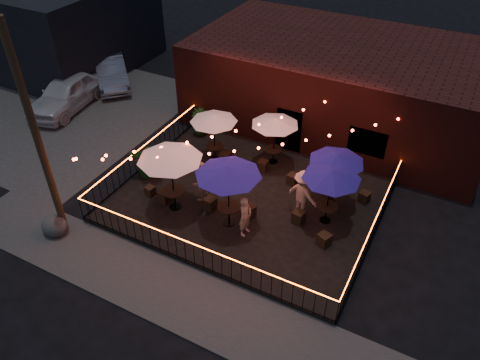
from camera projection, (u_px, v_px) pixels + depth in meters
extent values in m
plane|color=black|center=(224.00, 232.00, 17.48)|extent=(110.00, 110.00, 0.00)
cube|color=black|center=(248.00, 200.00, 18.83)|extent=(10.00, 8.00, 0.15)
cube|color=#3B3836|center=(175.00, 294.00, 15.19)|extent=(18.00, 2.50, 0.05)
cube|color=#3B3836|center=(63.00, 111.00, 24.70)|extent=(11.00, 12.00, 0.02)
cube|color=#3C1410|center=(341.00, 83.00, 22.89)|extent=(14.00, 8.00, 4.00)
cube|color=black|center=(290.00, 131.00, 21.09)|extent=(1.20, 0.24, 2.20)
cube|color=black|center=(368.00, 141.00, 19.50)|extent=(1.60, 0.24, 1.20)
cube|color=black|center=(41.00, 18.00, 28.89)|extent=(12.00, 9.00, 5.00)
cylinder|color=#3E2C19|center=(37.00, 139.00, 15.21)|extent=(0.26, 0.26, 8.00)
cube|color=black|center=(195.00, 264.00, 15.94)|extent=(10.00, 0.04, 0.04)
cube|color=black|center=(193.00, 245.00, 15.38)|extent=(10.00, 0.04, 0.04)
cube|color=#EC4F0B|center=(193.00, 244.00, 15.36)|extent=(10.00, 0.03, 0.02)
cube|color=black|center=(147.00, 163.00, 20.58)|extent=(0.04, 8.00, 0.04)
cube|color=black|center=(144.00, 146.00, 20.02)|extent=(0.04, 8.00, 0.04)
cube|color=#EC4F0B|center=(144.00, 145.00, 20.00)|extent=(0.03, 8.00, 0.02)
cube|color=black|center=(371.00, 238.00, 16.90)|extent=(0.04, 8.00, 0.04)
cube|color=black|center=(376.00, 220.00, 16.33)|extent=(0.04, 8.00, 0.04)
cube|color=#EC4F0B|center=(376.00, 219.00, 16.31)|extent=(0.03, 8.00, 0.02)
cylinder|color=black|center=(175.00, 207.00, 18.39)|extent=(0.49, 0.49, 0.03)
cylinder|color=black|center=(175.00, 199.00, 18.15)|extent=(0.07, 0.07, 0.80)
cylinder|color=black|center=(174.00, 191.00, 17.90)|extent=(0.89, 0.89, 0.04)
cylinder|color=black|center=(172.00, 180.00, 17.58)|extent=(0.05, 0.05, 2.66)
cone|color=silver|center=(170.00, 155.00, 16.87)|extent=(2.47, 2.47, 0.39)
cylinder|color=black|center=(215.00, 158.00, 21.00)|extent=(0.41, 0.41, 0.03)
cylinder|color=black|center=(215.00, 152.00, 20.80)|extent=(0.06, 0.06, 0.67)
cylinder|color=black|center=(215.00, 146.00, 20.59)|extent=(0.75, 0.75, 0.04)
cylinder|color=black|center=(214.00, 138.00, 20.32)|extent=(0.04, 0.04, 2.24)
cone|color=silver|center=(214.00, 118.00, 19.73)|extent=(2.50, 2.50, 0.33)
cylinder|color=black|center=(229.00, 222.00, 17.67)|extent=(0.48, 0.48, 0.03)
cylinder|color=black|center=(229.00, 215.00, 17.43)|extent=(0.07, 0.07, 0.78)
cylinder|color=black|center=(229.00, 207.00, 17.18)|extent=(0.87, 0.87, 0.04)
cylinder|color=black|center=(229.00, 196.00, 16.88)|extent=(0.05, 0.05, 2.62)
cone|color=navy|center=(228.00, 171.00, 16.18)|extent=(3.02, 3.02, 0.38)
cylinder|color=black|center=(273.00, 162.00, 20.81)|extent=(0.41, 0.41, 0.03)
cylinder|color=black|center=(273.00, 155.00, 20.60)|extent=(0.06, 0.06, 0.67)
cylinder|color=black|center=(274.00, 149.00, 20.39)|extent=(0.74, 0.74, 0.04)
cylinder|color=black|center=(274.00, 141.00, 20.13)|extent=(0.04, 0.04, 2.23)
cone|color=silver|center=(275.00, 121.00, 19.53)|extent=(2.13, 2.13, 0.33)
cylinder|color=black|center=(325.00, 220.00, 17.77)|extent=(0.43, 0.43, 0.03)
cylinder|color=black|center=(326.00, 213.00, 17.56)|extent=(0.06, 0.06, 0.70)
cylinder|color=black|center=(327.00, 206.00, 17.34)|extent=(0.78, 0.78, 0.04)
cylinder|color=black|center=(329.00, 197.00, 17.06)|extent=(0.04, 0.04, 2.33)
cone|color=navy|center=(332.00, 175.00, 16.44)|extent=(2.72, 2.72, 0.34)
cylinder|color=black|center=(330.00, 202.00, 18.60)|extent=(0.42, 0.42, 0.03)
cylinder|color=black|center=(331.00, 195.00, 18.40)|extent=(0.06, 0.06, 0.69)
cylinder|color=black|center=(332.00, 188.00, 18.18)|extent=(0.77, 0.77, 0.04)
cylinder|color=black|center=(334.00, 179.00, 17.91)|extent=(0.04, 0.04, 2.30)
cone|color=navy|center=(337.00, 158.00, 17.29)|extent=(2.29, 2.29, 0.34)
cube|color=black|center=(150.00, 191.00, 18.86)|extent=(0.39, 0.39, 0.40)
cube|color=black|center=(165.00, 196.00, 18.52)|extent=(0.47, 0.47, 0.50)
cube|color=black|center=(184.00, 149.00, 21.17)|extent=(0.41, 0.41, 0.48)
cube|color=black|center=(225.00, 158.00, 20.63)|extent=(0.44, 0.44, 0.50)
cube|color=black|center=(210.00, 204.00, 18.17)|extent=(0.49, 0.49, 0.50)
cube|color=black|center=(249.00, 211.00, 17.85)|extent=(0.53, 0.53, 0.47)
cube|color=black|center=(263.00, 166.00, 20.20)|extent=(0.39, 0.39, 0.46)
cube|color=black|center=(293.00, 179.00, 19.44)|extent=(0.43, 0.43, 0.46)
cube|color=black|center=(298.00, 217.00, 17.57)|extent=(0.46, 0.46, 0.49)
cube|color=black|center=(324.00, 240.00, 16.62)|extent=(0.54, 0.54, 0.49)
cube|color=black|center=(324.00, 186.00, 19.11)|extent=(0.38, 0.38, 0.43)
cube|color=black|center=(364.00, 197.00, 18.53)|extent=(0.47, 0.47, 0.45)
imported|color=tan|center=(245.00, 216.00, 16.74)|extent=(0.45, 0.63, 1.63)
imported|color=tan|center=(201.00, 181.00, 18.30)|extent=(0.81, 0.95, 1.71)
imported|color=tan|center=(303.00, 193.00, 17.52)|extent=(1.42, 1.06, 1.96)
imported|color=#0E390C|center=(148.00, 160.00, 19.60)|extent=(1.54, 1.39, 1.53)
imported|color=#183E13|center=(170.00, 152.00, 20.19)|extent=(0.82, 0.68, 1.42)
imported|color=#143812|center=(199.00, 122.00, 22.24)|extent=(0.97, 0.97, 1.34)
cube|color=#0B44A7|center=(159.00, 165.00, 19.92)|extent=(0.72, 0.59, 0.83)
cube|color=silver|center=(158.00, 157.00, 19.65)|extent=(0.77, 0.64, 0.05)
ellipsoid|color=#43433F|center=(54.00, 226.00, 17.22)|extent=(1.00, 0.86, 0.74)
imported|color=silver|center=(67.00, 93.00, 24.53)|extent=(2.73, 5.28, 1.72)
imported|color=gray|center=(111.00, 71.00, 26.85)|extent=(4.50, 4.40, 1.54)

